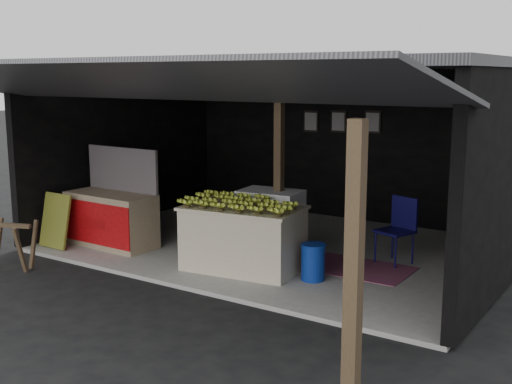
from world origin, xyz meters
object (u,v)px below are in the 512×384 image
Objects in this scene: white_crate at (270,223)px; plastic_chair at (399,224)px; sawhorse at (9,241)px; banana_table at (243,238)px; water_barrel at (313,263)px; neighbor_stall at (111,217)px.

plastic_chair is at bearing 17.43° from white_crate.
plastic_chair is at bearing 14.76° from sawhorse.
white_crate is at bearing 85.38° from banana_table.
banana_table is 1.81× the size of plastic_chair.
water_barrel is (3.99, 1.88, -0.15)m from sawhorse.
sawhorse is (-2.92, -1.77, -0.08)m from banana_table.
banana_table is 1.12× the size of neighbor_stall.
plastic_chair is (4.65, 3.33, 0.20)m from sawhorse.
water_barrel is 1.63m from plastic_chair.
neighbor_stall reaches higher than water_barrel.
banana_table is at bearing 10.41° from sawhorse.
white_crate is 0.65× the size of neighbor_stall.
neighbor_stall is 1.97× the size of sawhorse.
plastic_chair reaches higher than banana_table.
plastic_chair reaches higher than water_barrel.
water_barrel is (1.07, 0.11, -0.22)m from banana_table.
neighbor_stall is 1.71m from sawhorse.
neighbor_stall is 3.62m from water_barrel.
neighbor_stall is (-2.53, -0.11, 0.02)m from banana_table.
banana_table is 0.78m from white_crate.
sawhorse is at bearing -154.79° from water_barrel.
sawhorse is 1.70× the size of water_barrel.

